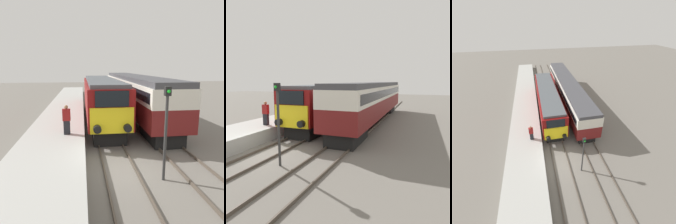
% 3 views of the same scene
% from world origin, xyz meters
% --- Properties ---
extents(ground_plane, '(120.00, 120.00, 0.00)m').
position_xyz_m(ground_plane, '(0.00, 0.00, 0.00)').
color(ground_plane, slate).
extents(platform_left, '(3.50, 50.00, 0.89)m').
position_xyz_m(platform_left, '(-3.30, 8.00, 0.45)').
color(platform_left, '#A8A8A3').
rests_on(platform_left, ground_plane).
extents(rails_near_track, '(1.51, 60.00, 0.14)m').
position_xyz_m(rails_near_track, '(0.00, 5.00, 0.07)').
color(rails_near_track, '#4C4238').
rests_on(rails_near_track, ground_plane).
extents(rails_far_track, '(1.50, 60.00, 0.14)m').
position_xyz_m(rails_far_track, '(3.40, 5.00, 0.07)').
color(rails_far_track, '#4C4238').
rests_on(rails_far_track, ground_plane).
extents(locomotive, '(2.70, 14.38, 3.72)m').
position_xyz_m(locomotive, '(0.00, 9.38, 2.09)').
color(locomotive, black).
rests_on(locomotive, ground_plane).
extents(passenger_carriage, '(2.75, 20.00, 3.90)m').
position_xyz_m(passenger_carriage, '(3.40, 11.61, 2.38)').
color(passenger_carriage, black).
rests_on(passenger_carriage, ground_plane).
extents(person_on_platform, '(0.44, 0.26, 1.70)m').
position_xyz_m(person_on_platform, '(-2.55, 2.99, 1.74)').
color(person_on_platform, black).
rests_on(person_on_platform, platform_left).
extents(signal_post, '(0.24, 0.28, 3.96)m').
position_xyz_m(signal_post, '(1.70, -1.24, 2.35)').
color(signal_post, '#333333').
rests_on(signal_post, ground_plane).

